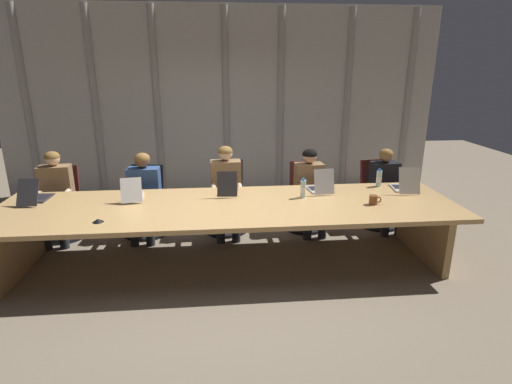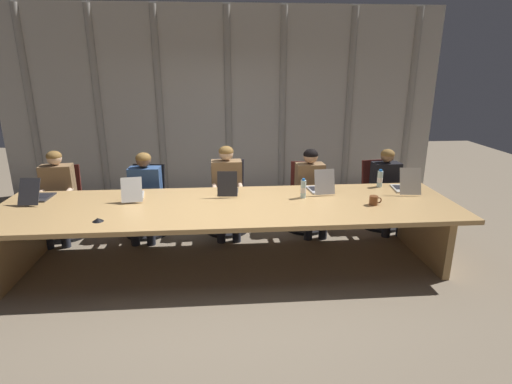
% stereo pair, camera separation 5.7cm
% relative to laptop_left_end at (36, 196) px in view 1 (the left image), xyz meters
% --- Properties ---
extents(ground_plane, '(14.77, 14.77, 0.00)m').
position_rel_laptop_left_end_xyz_m(ground_plane, '(2.17, -0.34, -0.78)').
color(ground_plane, '#7F705B').
extents(conference_table, '(5.09, 1.37, 0.72)m').
position_rel_laptop_left_end_xyz_m(conference_table, '(2.17, -0.34, -0.17)').
color(conference_table, tan).
rests_on(conference_table, ground_plane).
extents(curtain_backdrop, '(7.39, 0.17, 3.15)m').
position_rel_laptop_left_end_xyz_m(curtain_backdrop, '(2.17, 2.48, 0.80)').
color(curtain_backdrop, beige).
rests_on(curtain_backdrop, ground_plane).
extents(laptop_left_end, '(0.24, 0.48, 0.29)m').
position_rel_laptop_left_end_xyz_m(laptop_left_end, '(0.00, 0.00, 0.00)').
color(laptop_left_end, '#2D2D33').
rests_on(laptop_left_end, conference_table).
extents(laptop_left_mid, '(0.29, 0.46, 0.27)m').
position_rel_laptop_left_end_xyz_m(laptop_left_mid, '(1.07, -0.01, -0.00)').
color(laptop_left_mid, beige).
rests_on(laptop_left_mid, conference_table).
extents(laptop_center, '(0.26, 0.38, 0.31)m').
position_rel_laptop_left_end_xyz_m(laptop_center, '(2.18, 0.06, 0.00)').
color(laptop_center, '#2D2D33').
rests_on(laptop_center, conference_table).
extents(laptop_right_mid, '(0.28, 0.41, 0.31)m').
position_rel_laptop_left_end_xyz_m(laptop_right_mid, '(3.30, 0.05, 0.00)').
color(laptop_right_mid, '#BCBCC1').
rests_on(laptop_right_mid, conference_table).
extents(laptop_right_end, '(0.30, 0.48, 0.32)m').
position_rel_laptop_left_end_xyz_m(laptop_right_end, '(4.34, -0.01, 0.01)').
color(laptop_right_end, beige).
rests_on(laptop_right_end, conference_table).
extents(office_chair_left_end, '(0.60, 0.60, 0.92)m').
position_rel_laptop_left_end_xyz_m(office_chair_left_end, '(-0.02, 0.71, -0.43)').
color(office_chair_left_end, '#511E19').
rests_on(office_chair_left_end, ground_plane).
extents(office_chair_left_mid, '(0.60, 0.60, 0.91)m').
position_rel_laptop_left_end_xyz_m(office_chair_left_mid, '(1.08, 0.71, -0.44)').
color(office_chair_left_mid, black).
rests_on(office_chair_left_mid, ground_plane).
extents(office_chair_center, '(0.60, 0.61, 0.96)m').
position_rel_laptop_left_end_xyz_m(office_chair_center, '(2.16, 0.72, -0.42)').
color(office_chair_center, '#2D2D38').
rests_on(office_chair_center, ground_plane).
extents(office_chair_right_mid, '(0.60, 0.60, 0.90)m').
position_rel_laptop_left_end_xyz_m(office_chair_right_mid, '(3.27, 0.71, -0.44)').
color(office_chair_right_mid, '#511E19').
rests_on(office_chair_right_mid, ground_plane).
extents(office_chair_right_end, '(0.60, 0.60, 0.91)m').
position_rel_laptop_left_end_xyz_m(office_chair_right_end, '(4.34, 0.71, -0.44)').
color(office_chair_right_end, '#511E19').
rests_on(office_chair_right_end, ground_plane).
extents(person_left_end, '(0.44, 0.57, 1.16)m').
position_rel_laptop_left_end_xyz_m(person_left_end, '(-0.01, 0.56, -0.12)').
color(person_left_end, olive).
rests_on(person_left_end, ground_plane).
extents(person_left_mid, '(0.43, 0.55, 1.12)m').
position_rel_laptop_left_end_xyz_m(person_left_mid, '(1.09, 0.56, -0.14)').
color(person_left_mid, '#335184').
rests_on(person_left_mid, ground_plane).
extents(person_center, '(0.42, 0.55, 1.19)m').
position_rel_laptop_left_end_xyz_m(person_center, '(2.17, 0.56, -0.10)').
color(person_center, olive).
rests_on(person_center, ground_plane).
extents(person_right_mid, '(0.40, 0.56, 1.13)m').
position_rel_laptop_left_end_xyz_m(person_right_mid, '(3.30, 0.56, -0.13)').
color(person_right_mid, olive).
rests_on(person_right_mid, ground_plane).
extents(person_right_end, '(0.39, 0.56, 1.11)m').
position_rel_laptop_left_end_xyz_m(person_right_end, '(4.36, 0.55, -0.15)').
color(person_right_end, black).
rests_on(person_right_end, ground_plane).
extents(water_bottle_primary, '(0.07, 0.07, 0.23)m').
position_rel_laptop_left_end_xyz_m(water_bottle_primary, '(4.10, 0.20, 0.05)').
color(water_bottle_primary, silver).
rests_on(water_bottle_primary, conference_table).
extents(water_bottle_secondary, '(0.06, 0.06, 0.23)m').
position_rel_laptop_left_end_xyz_m(water_bottle_secondary, '(3.04, -0.16, 0.05)').
color(water_bottle_secondary, silver).
rests_on(water_bottle_secondary, conference_table).
extents(coffee_mug_near, '(0.14, 0.09, 0.10)m').
position_rel_laptop_left_end_xyz_m(coffee_mug_near, '(3.77, -0.47, -0.01)').
color(coffee_mug_near, brown).
rests_on(coffee_mug_near, conference_table).
extents(conference_mic_left_side, '(0.11, 0.11, 0.03)m').
position_rel_laptop_left_end_xyz_m(conference_mic_left_side, '(0.87, -0.73, -0.04)').
color(conference_mic_left_side, black).
rests_on(conference_mic_left_side, conference_table).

